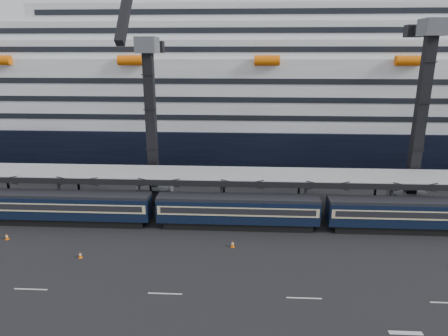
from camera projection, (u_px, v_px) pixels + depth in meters
The scene contains 10 objects.
ground at pixel (320, 274), 37.76m from camera, with size 260.00×260.00×0.00m, color black.
lane_markings at pixel (432, 311), 32.32m from camera, with size 111.00×4.27×0.02m.
train at pixel (266, 211), 46.96m from camera, with size 133.05×3.00×4.05m.
canopy at pixel (303, 176), 49.68m from camera, with size 130.00×6.25×5.53m.
cruise_ship at pixel (277, 93), 78.38m from camera, with size 214.09×28.84×34.00m.
crane_dark_near at pixel (150, 116), 53.25m from camera, with size 4.50×17.75×35.08m.
crane_dark_mid at pixel (423, 108), 50.04m from camera, with size 4.50×18.24×39.64m.
traffic_cone_b at pixel (7, 236), 44.53m from camera, with size 0.38×0.38×0.76m.
traffic_cone_c at pixel (80, 255), 40.55m from camera, with size 0.36×0.36×0.71m.
traffic_cone_d at pixel (233, 244), 42.79m from camera, with size 0.38×0.38×0.77m.
Camera 1 is at (-7.21, -33.83, 20.29)m, focal length 32.00 mm.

